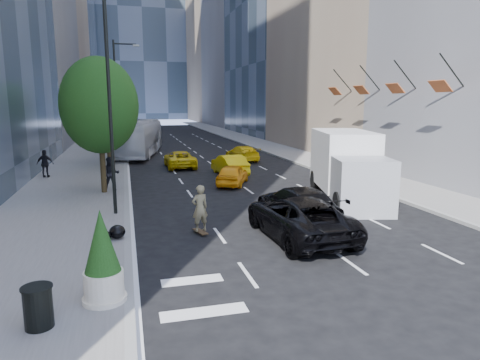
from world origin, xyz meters
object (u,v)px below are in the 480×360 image
object	(u,v)px
black_sedan_mercedes	(298,204)
trash_can	(38,308)
black_sedan_lincoln	(299,217)
skateboarder	(200,211)
box_truck	(348,166)
planter_shrub	(102,258)
city_bus	(139,138)

from	to	relation	value
black_sedan_mercedes	trash_can	size ratio (longest dim) A/B	5.77
black_sedan_lincoln	skateboarder	bearing A→B (deg)	-23.28
box_truck	planter_shrub	size ratio (longest dim) A/B	3.30
city_bus	skateboarder	bearing A→B (deg)	-75.65
skateboarder	box_truck	xyz separation A→B (m)	(8.61, 3.96, 0.90)
black_sedan_lincoln	planter_shrub	xyz separation A→B (m)	(-7.02, -4.00, 0.49)
black_sedan_mercedes	planter_shrub	size ratio (longest dim) A/B	2.25
black_sedan_mercedes	city_bus	world-z (taller)	city_bus
city_bus	box_truck	distance (m)	24.44
trash_can	planter_shrub	xyz separation A→B (m)	(1.37, 1.00, 0.68)
black_sedan_lincoln	box_truck	world-z (taller)	box_truck
city_bus	box_truck	bearing A→B (deg)	-54.49
skateboarder	black_sedan_lincoln	world-z (taller)	skateboarder
city_bus	trash_can	distance (m)	32.78
black_sedan_mercedes	city_bus	xyz separation A→B (m)	(-5.85, 25.60, 0.93)
trash_can	skateboarder	bearing A→B (deg)	53.10
skateboarder	trash_can	bearing A→B (deg)	36.49
box_truck	black_sedan_mercedes	bearing A→B (deg)	-127.27
black_sedan_mercedes	box_truck	world-z (taller)	box_truck
skateboarder	trash_can	world-z (taller)	skateboarder
black_sedan_lincoln	box_truck	bearing A→B (deg)	-135.67
skateboarder	black_sedan_mercedes	bearing A→B (deg)	171.53
trash_can	planter_shrub	world-z (taller)	planter_shrub
skateboarder	city_bus	xyz separation A→B (m)	(-1.45, 26.22, 0.79)
black_sedan_mercedes	planter_shrub	xyz separation A→B (m)	(-7.81, -6.00, 0.51)
skateboarder	black_sedan_lincoln	distance (m)	3.86
skateboarder	trash_can	distance (m)	7.97
box_truck	trash_can	size ratio (longest dim) A/B	8.46
skateboarder	black_sedan_lincoln	xyz separation A→B (m)	(3.61, -1.37, -0.12)
black_sedan_mercedes	trash_can	distance (m)	11.55
black_sedan_lincoln	black_sedan_mercedes	bearing A→B (deg)	-114.02
box_truck	trash_can	distance (m)	16.96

